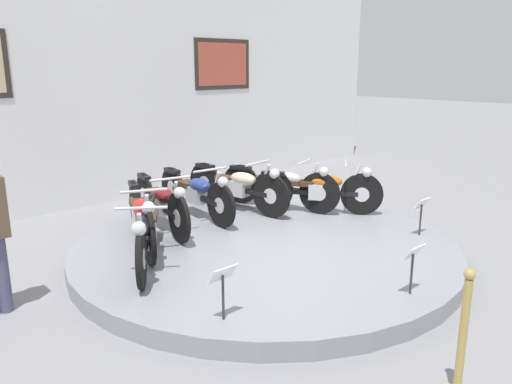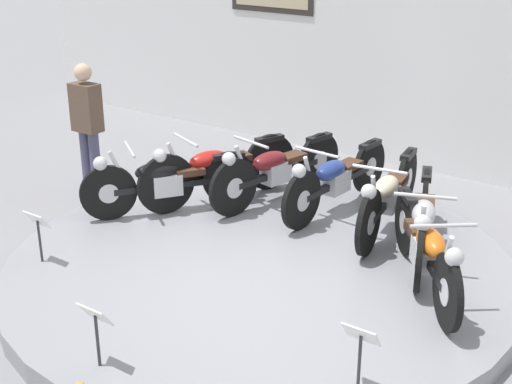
# 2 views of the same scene
# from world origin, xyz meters

# --- Properties ---
(ground_plane) EXTENTS (60.00, 60.00, 0.00)m
(ground_plane) POSITION_xyz_m (0.00, 0.00, 0.00)
(ground_plane) COLOR gray
(display_platform) EXTENTS (4.85, 4.85, 0.20)m
(display_platform) POSITION_xyz_m (0.00, 0.00, 0.10)
(display_platform) COLOR gray
(display_platform) RESTS_ON ground_plane
(back_wall) EXTENTS (14.00, 0.22, 4.39)m
(back_wall) POSITION_xyz_m (0.00, 3.88, 2.20)
(back_wall) COLOR white
(back_wall) RESTS_ON ground_plane
(motorcycle_black) EXTENTS (1.18, 1.63, 0.78)m
(motorcycle_black) POSITION_xyz_m (-1.50, 0.37, 0.57)
(motorcycle_black) COLOR black
(motorcycle_black) RESTS_ON display_platform
(motorcycle_red) EXTENTS (0.83, 1.89, 0.81)m
(motorcycle_red) POSITION_xyz_m (-1.23, 0.93, 0.60)
(motorcycle_red) COLOR black
(motorcycle_red) RESTS_ON display_platform
(motorcycle_maroon) EXTENTS (0.60, 1.97, 0.80)m
(motorcycle_maroon) POSITION_xyz_m (-0.70, 1.32, 0.59)
(motorcycle_maroon) COLOR black
(motorcycle_maroon) RESTS_ON display_platform
(motorcycle_blue) EXTENTS (0.54, 1.98, 0.79)m
(motorcycle_blue) POSITION_xyz_m (-0.00, 1.46, 0.58)
(motorcycle_blue) COLOR black
(motorcycle_blue) RESTS_ON display_platform
(motorcycle_cream) EXTENTS (0.54, 2.00, 0.81)m
(motorcycle_cream) POSITION_xyz_m (0.69, 1.32, 0.59)
(motorcycle_cream) COLOR black
(motorcycle_cream) RESTS_ON display_platform
(motorcycle_silver) EXTENTS (0.78, 1.88, 0.80)m
(motorcycle_silver) POSITION_xyz_m (1.23, 0.93, 0.58)
(motorcycle_silver) COLOR black
(motorcycle_silver) RESTS_ON display_platform
(motorcycle_orange) EXTENTS (1.26, 1.60, 0.79)m
(motorcycle_orange) POSITION_xyz_m (1.50, 0.37, 0.58)
(motorcycle_orange) COLOR black
(motorcycle_orange) RESTS_ON display_platform
(info_placard_front_left) EXTENTS (0.26, 0.11, 0.51)m
(info_placard_front_left) POSITION_xyz_m (-1.68, -1.22, 0.56)
(info_placard_front_left) COLOR #333338
(info_placard_front_left) RESTS_ON display_platform
(info_placard_front_centre) EXTENTS (0.26, 0.11, 0.51)m
(info_placard_front_centre) POSITION_xyz_m (0.00, -2.08, 0.56)
(info_placard_front_centre) COLOR #333338
(info_placard_front_centre) RESTS_ON display_platform
(info_placard_front_right) EXTENTS (0.26, 0.11, 0.51)m
(info_placard_front_right) POSITION_xyz_m (1.68, -1.22, 0.56)
(info_placard_front_right) COLOR #333338
(info_placard_front_right) RESTS_ON display_platform
(stanchion_post_left_of_entry) EXTENTS (0.28, 0.28, 1.02)m
(stanchion_post_left_of_entry) POSITION_xyz_m (-0.94, -3.03, 0.34)
(stanchion_post_left_of_entry) COLOR tan
(stanchion_post_left_of_entry) RESTS_ON ground_plane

